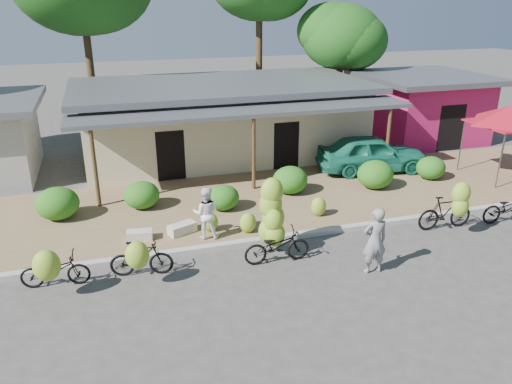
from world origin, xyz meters
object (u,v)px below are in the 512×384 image
red_canopy (509,115)px  tree_near_right (338,35)px  bike_center (274,229)px  bike_far_right (509,208)px  bystander (206,213)px  bike_right (449,209)px  bike_far_left (53,269)px  sack_near (182,228)px  sack_far (139,235)px  bike_left (140,258)px  teal_van (372,153)px  vendor (375,241)px

red_canopy → tree_near_right: bearing=104.4°
bike_center → bike_far_right: bike_center is taller
bystander → bike_right: bearing=-176.1°
bike_far_left → bike_right: (11.55, -0.06, 0.16)m
bike_right → sack_near: 8.28m
bike_right → sack_near: (-8.01, 2.05, -0.46)m
sack_far → sack_near: bearing=2.6°
bike_left → teal_van: 11.37m
bike_left → bike_far_right: 11.75m
red_canopy → teal_van: 5.38m
bike_far_right → bystander: 9.82m
tree_near_right → sack_far: (-11.81, -11.56, -4.73)m
bike_right → sack_far: (-9.30, 1.99, -0.47)m
bike_center → bike_right: size_ratio=1.22×
bike_far_left → sack_near: size_ratio=2.08×
sack_near → bystander: (0.66, -0.51, 0.65)m
bike_far_left → tree_near_right: bearing=-39.2°
red_canopy → vendor: bearing=-149.5°
bike_far_left → bike_left: bike_far_left is taller
vendor → bike_far_right: bearing=-163.8°
bike_center → red_canopy: bearing=-69.6°
red_canopy → bike_center: bearing=-162.0°
bike_left → bike_far_right: size_ratio=0.88×
tree_near_right → bike_far_right: (-0.19, -13.58, -4.49)m
bike_right → vendor: bearing=117.0°
sack_near → sack_far: 1.29m
red_canopy → bike_center: size_ratio=1.53×
bystander → teal_van: 8.79m
bike_right → teal_van: bearing=-1.7°
sack_near → bystander: 1.05m
bystander → red_canopy: bearing=-155.3°
bike_right → sack_far: bearing=80.9°
sack_near → bystander: bystander is taller
bystander → sack_far: bearing=2.6°
red_canopy → sack_far: bearing=-174.0°
bike_far_right → vendor: (-5.83, -1.53, 0.43)m
bike_left → bike_right: bike_right is taller
bike_right → vendor: (-3.50, -1.56, 0.20)m
tree_near_right → vendor: 16.77m
bike_center → bike_far_right: size_ratio=1.18×
red_canopy → bike_far_right: 4.96m
tree_near_right → vendor: size_ratio=3.58×
bike_far_right → red_canopy: bearing=-33.5°
bike_center → teal_van: 8.38m
bike_far_right → sack_far: size_ratio=2.59×
bike_left → teal_van: bearing=-49.6°
bystander → teal_van: size_ratio=0.36×
bike_far_left → bike_left: (2.13, -0.11, 0.03)m
sack_near → teal_van: (8.46, 3.53, 0.61)m
bike_far_right → teal_van: teal_van is taller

